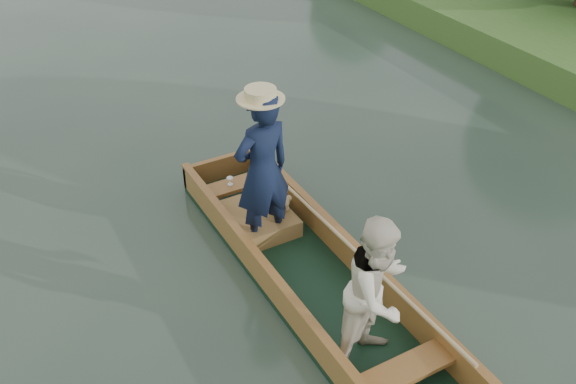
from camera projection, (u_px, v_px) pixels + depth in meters
ground at (314, 288)px, 7.18m from camera, size 120.00×120.00×0.00m
punt at (312, 245)px, 6.78m from camera, size 1.12×5.00×2.06m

